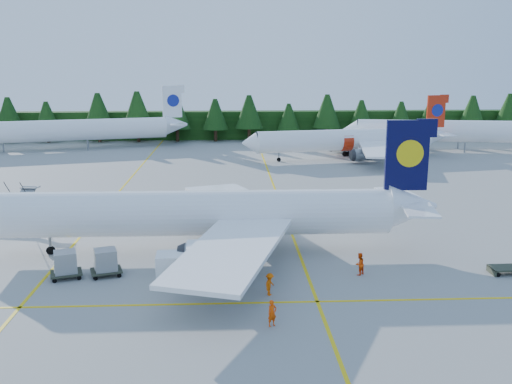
{
  "coord_description": "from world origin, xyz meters",
  "views": [
    {
      "loc": [
        0.07,
        -42.09,
        15.82
      ],
      "look_at": [
        2.71,
        12.9,
        3.5
      ],
      "focal_mm": 40.0,
      "sensor_mm": 36.0,
      "label": 1
    }
  ],
  "objects_px": {
    "airstairs": "(14,221)",
    "airliner_navy": "(189,214)",
    "airliner_red": "(342,140)",
    "service_truck": "(197,262)"
  },
  "relations": [
    {
      "from": "airstairs",
      "to": "airliner_navy",
      "type": "bearing_deg",
      "value": -13.77
    },
    {
      "from": "airliner_navy",
      "to": "airliner_red",
      "type": "distance_m",
      "value": 53.84
    },
    {
      "from": "airliner_navy",
      "to": "airliner_red",
      "type": "height_order",
      "value": "airliner_navy"
    },
    {
      "from": "airstairs",
      "to": "service_truck",
      "type": "height_order",
      "value": "airstairs"
    },
    {
      "from": "airliner_navy",
      "to": "airstairs",
      "type": "relative_size",
      "value": 6.71
    },
    {
      "from": "airliner_navy",
      "to": "airstairs",
      "type": "xyz_separation_m",
      "value": [
        -17.83,
        8.23,
        -2.63
      ]
    },
    {
      "from": "airliner_red",
      "to": "airstairs",
      "type": "height_order",
      "value": "airliner_red"
    },
    {
      "from": "airliner_navy",
      "to": "airstairs",
      "type": "height_order",
      "value": "airliner_navy"
    },
    {
      "from": "airstairs",
      "to": "airliner_red",
      "type": "bearing_deg",
      "value": 56.03
    },
    {
      "from": "airliner_red",
      "to": "service_truck",
      "type": "xyz_separation_m",
      "value": [
        -21.74,
        -55.45,
        -1.78
      ]
    }
  ]
}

